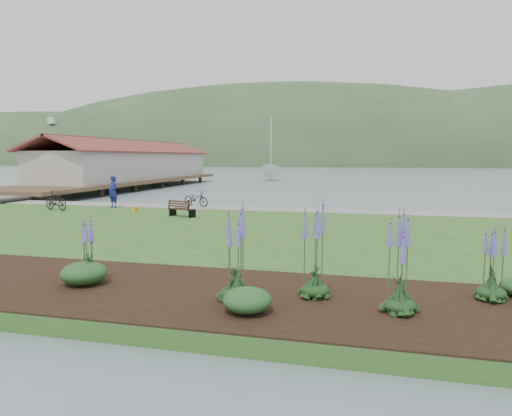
{
  "coord_description": "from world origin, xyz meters",
  "views": [
    {
      "loc": [
        6.4,
        -19.26,
        3.47
      ],
      "look_at": [
        1.66,
        -0.45,
        1.3
      ],
      "focal_mm": 32.0,
      "sensor_mm": 36.0,
      "label": 1
    }
  ],
  "objects_px": {
    "sailboat": "(271,180)",
    "person": "(113,189)",
    "park_bench": "(181,208)",
    "bicycle_a": "(196,198)"
  },
  "relations": [
    {
      "from": "sailboat",
      "to": "park_bench",
      "type": "bearing_deg",
      "value": -93.66
    },
    {
      "from": "person",
      "to": "bicycle_a",
      "type": "distance_m",
      "value": 5.04
    },
    {
      "from": "sailboat",
      "to": "person",
      "type": "bearing_deg",
      "value": -101.03
    },
    {
      "from": "park_bench",
      "to": "sailboat",
      "type": "distance_m",
      "value": 45.21
    },
    {
      "from": "park_bench",
      "to": "person",
      "type": "bearing_deg",
      "value": 173.44
    },
    {
      "from": "bicycle_a",
      "to": "sailboat",
      "type": "distance_m",
      "value": 40.38
    },
    {
      "from": "person",
      "to": "sailboat",
      "type": "xyz_separation_m",
      "value": [
        0.71,
        41.91,
        -1.54
      ]
    },
    {
      "from": "person",
      "to": "bicycle_a",
      "type": "relative_size",
      "value": 1.17
    },
    {
      "from": "park_bench",
      "to": "bicycle_a",
      "type": "distance_m",
      "value": 4.87
    },
    {
      "from": "park_bench",
      "to": "bicycle_a",
      "type": "bearing_deg",
      "value": 123.65
    }
  ]
}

